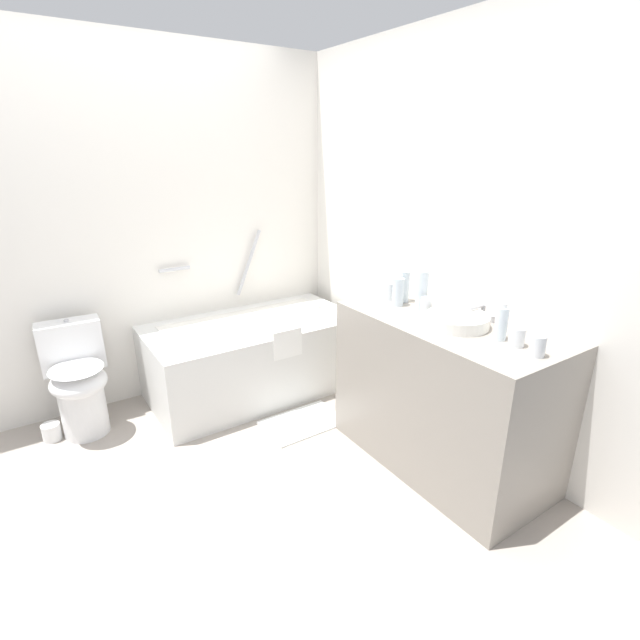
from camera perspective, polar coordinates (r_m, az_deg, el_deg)
The scene contains 18 objects.
ground_plane at distance 2.77m, azimuth -14.12°, elevation -19.75°, with size 4.20×4.20×0.00m, color #9E9389.
wall_back_tiled at distance 3.51m, azimuth -23.56°, elevation 9.78°, with size 3.60×0.10×2.45m, color white.
wall_right_mirror at distance 3.10m, azimuth 13.94°, elevation 9.71°, with size 0.10×2.99×2.45m, color white.
bathtub at distance 3.57m, azimuth -8.07°, elevation -4.12°, with size 1.52×0.80×1.16m.
toilet at distance 3.38m, azimuth -27.31°, elevation -6.59°, with size 0.38×0.51×0.73m.
vanity_counter at distance 2.79m, azimuth 14.81°, elevation -8.66°, with size 0.63×1.23×0.88m, color gray.
sink_basin at distance 2.53m, azimuth 16.37°, elevation -0.04°, with size 0.32×0.32×0.06m, color white.
sink_faucet at distance 2.67m, azimuth 19.00°, elevation 0.86°, with size 0.13×0.15×0.09m.
water_bottle_0 at distance 2.78m, azimuth 9.47°, elevation 3.48°, with size 0.07×0.07×0.19m.
water_bottle_1 at distance 2.71m, azimuth 12.28°, elevation 3.58°, with size 0.07×0.07×0.25m.
water_bottle_2 at distance 2.40m, azimuth 21.18°, elevation -0.35°, with size 0.06×0.06×0.18m.
water_bottle_3 at distance 2.86m, azimuth 10.11°, elevation 4.11°, with size 0.07×0.07×0.21m.
drinking_glass_0 at distance 2.29m, azimuth 24.95°, elevation -2.87°, with size 0.07×0.07×0.10m, color white.
drinking_glass_1 at distance 2.90m, azimuth 8.42°, elevation 3.49°, with size 0.08×0.08×0.10m, color white.
drinking_glass_2 at distance 2.36m, azimuth 22.81°, elevation -1.91°, with size 0.07×0.07×0.09m, color white.
drinking_glass_3 at distance 2.65m, azimuth 12.76°, elevation 1.61°, with size 0.06×0.06×0.10m, color white.
bath_mat at distance 3.25m, azimuth -2.13°, elevation -12.33°, with size 0.53×0.35×0.01m, color white.
toilet_paper_roll at distance 3.51m, azimuth -29.84°, elevation -11.71°, with size 0.11×0.11×0.11m, color white.
Camera 1 is at (-0.61, -2.07, 1.74)m, focal length 26.33 mm.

